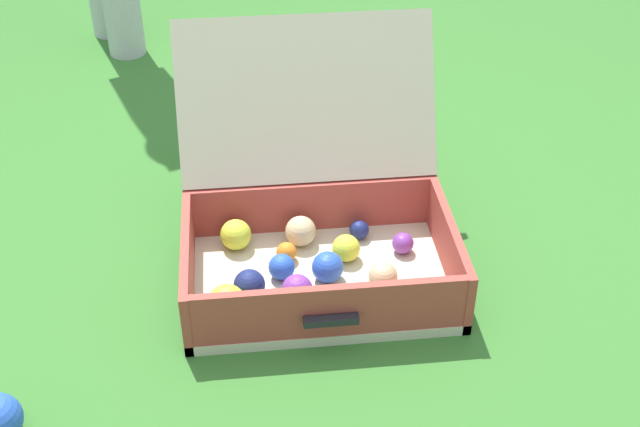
{
  "coord_description": "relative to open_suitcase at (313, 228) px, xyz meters",
  "views": [
    {
      "loc": [
        -0.12,
        -1.4,
        1.23
      ],
      "look_at": [
        0.03,
        0.0,
        0.2
      ],
      "focal_mm": 47.44,
      "sensor_mm": 36.0,
      "label": 1
    }
  ],
  "objects": [
    {
      "name": "ground_plane",
      "position": [
        -0.02,
        -0.07,
        -0.11
      ],
      "size": [
        16.0,
        16.0,
        0.0
      ],
      "primitive_type": "plane",
      "color": "#336B28"
    },
    {
      "name": "open_suitcase",
      "position": [
        0.0,
        0.0,
        0.0
      ],
      "size": [
        0.58,
        0.58,
        0.48
      ],
      "color": "beige",
      "rests_on": "ground"
    }
  ]
}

